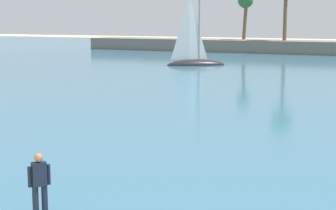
% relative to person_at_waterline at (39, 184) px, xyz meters
% --- Properties ---
extents(person_at_waterline, '(0.38, 0.45, 1.67)m').
position_rel_person_at_waterline_xyz_m(person_at_waterline, '(0.00, 0.00, 0.00)').
color(person_at_waterline, '#141E33').
rests_on(person_at_waterline, ground).
extents(sailboat_mid_bay, '(6.03, 4.87, 8.77)m').
position_rel_person_at_waterline_xyz_m(sailboat_mid_bay, '(-12.59, 41.35, -0.04)').
color(sailboat_mid_bay, black).
rests_on(sailboat_mid_bay, sea).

